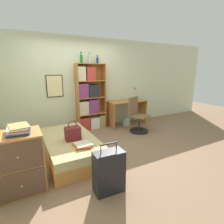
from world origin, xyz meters
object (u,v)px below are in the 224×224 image
Objects in this scene: dresser at (19,163)px; desk_chair at (138,121)px; desk_lamp at (135,90)px; waste_bin at (126,122)px; bottle_brown at (90,59)px; bottle_clear at (97,60)px; book_stack_on_bed at (82,145)px; desk at (127,108)px; magazine_pile_on_dresser at (19,129)px; bottle_green at (81,59)px; suitcase at (109,172)px; bookcase at (89,101)px; handbag at (73,133)px; bed at (70,146)px.

dresser is 0.89× the size of desk_chair.
desk_lamp is 1.05m from waste_bin.
bottle_brown is 1.25× the size of bottle_clear.
desk reaches higher than book_stack_on_bed.
desk_chair is (0.82, -0.86, -1.66)m from bottle_clear.
magazine_pile_on_dresser is 0.81× the size of desk_lamp.
bottle_green is at bearing 50.76° from dresser.
bottle_green is 1.96m from desk_lamp.
suitcase is 2.83m from bookcase.
waste_bin is (-0.05, -0.06, -0.42)m from desk.
bottle_brown is (0.92, 1.90, 1.58)m from book_stack_on_bed.
suitcase is 1.27m from dresser.
bookcase reaches higher than handbag.
desk is (1.39, -0.12, -1.46)m from bottle_green.
handbag is 1.04× the size of magazine_pile_on_dresser.
desk reaches higher than suitcase.
book_stack_on_bed is 0.30× the size of desk.
magazine_pile_on_dresser is 2.73m from bookcase.
dresser is at bearing -140.61° from bed.
desk_lamp is at bearing -4.42° from bottle_brown.
bottle_clear reaches higher than dresser.
waste_bin is (1.91, 2.49, -0.19)m from suitcase.
bottle_clear is at bearing 169.15° from desk.
bottle_green reaches higher than desk.
bed is at bearing 39.39° from dresser.
bookcase reaches higher than dresser.
suitcase is at bearing -127.47° from waste_bin.
book_stack_on_bed is at bearing -143.50° from desk_lamp.
bottle_green is 1.23× the size of waste_bin.
suitcase is at bearing -82.89° from book_stack_on_bed.
book_stack_on_bed is 0.77× the size of desk_lamp.
bed is 6.54× the size of bottle_green.
desk is (3.02, 1.90, -0.39)m from magazine_pile_on_dresser.
bottle_green is (-0.19, -0.00, 1.14)m from bookcase.
desk_chair is (2.07, 0.49, 0.12)m from bed.
suitcase is 3.22m from desk.
magazine_pile_on_dresser reaches higher than dresser.
bookcase is 1.14m from bottle_brown.
bottle_clear is at bearing -0.39° from bottle_brown.
dresser is 0.46× the size of bookcase.
suitcase is 3.21m from bottle_green.
desk_chair is at bearing -31.82° from bottle_green.
dresser is 3.69× the size of waste_bin.
dresser is 2.80m from bookcase.
book_stack_on_bed is at bearing 10.89° from magazine_pile_on_dresser.
bottle_green is (0.73, 1.46, 1.48)m from handbag.
book_stack_on_bed is at bearing -140.17° from desk.
desk_chair reaches higher than handbag.
magazine_pile_on_dresser is 0.20× the size of bookcase.
suitcase reaches higher than bed.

